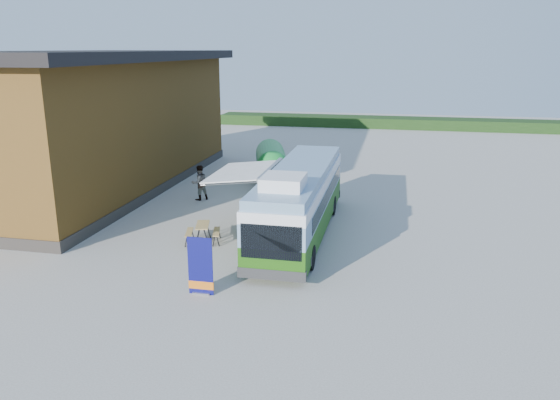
% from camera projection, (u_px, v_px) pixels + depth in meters
% --- Properties ---
extents(ground, '(100.00, 100.00, 0.00)m').
position_uv_depth(ground, '(222.00, 268.00, 19.67)').
color(ground, '#BCB7AD').
rests_on(ground, ground).
extents(barn, '(9.60, 21.20, 7.50)m').
position_uv_depth(barn, '(95.00, 124.00, 30.25)').
color(barn, brown).
rests_on(barn, ground).
extents(hedge, '(40.00, 3.00, 1.00)m').
position_uv_depth(hedge, '(419.00, 123.00, 53.70)').
color(hedge, '#264419').
rests_on(hedge, ground).
extents(bus, '(2.36, 10.92, 3.35)m').
position_uv_depth(bus, '(300.00, 199.00, 22.67)').
color(bus, '#2C7112').
rests_on(bus, ground).
extents(awning, '(2.57, 4.20, 0.51)m').
position_uv_depth(awning, '(247.00, 176.00, 23.05)').
color(awning, white).
rests_on(awning, ground).
extents(banner, '(0.84, 0.18, 1.93)m').
position_uv_depth(banner, '(201.00, 271.00, 17.35)').
color(banner, '#0B0C57').
rests_on(banner, ground).
extents(picnic_table, '(1.63, 1.52, 0.77)m').
position_uv_depth(picnic_table, '(203.00, 229.00, 22.09)').
color(picnic_table, tan).
rests_on(picnic_table, ground).
extents(person_a, '(0.84, 0.69, 2.00)m').
position_uv_depth(person_a, '(283.00, 178.00, 29.00)').
color(person_a, '#999999').
rests_on(person_a, ground).
extents(person_b, '(1.12, 1.12, 1.83)m').
position_uv_depth(person_b, '(199.00, 183.00, 28.26)').
color(person_b, '#999999').
rests_on(person_b, ground).
extents(slurry_tanker, '(2.80, 5.79, 2.20)m').
position_uv_depth(slurry_tanker, '(271.00, 160.00, 32.25)').
color(slurry_tanker, '#18862F').
rests_on(slurry_tanker, ground).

